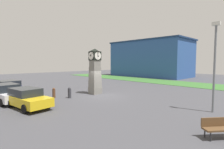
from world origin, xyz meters
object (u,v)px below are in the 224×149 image
at_px(car_near_tower, 7,93).
at_px(street_lamp_near_road, 215,61).
at_px(bollard_mid_row, 69,93).
at_px(car_navy_sedan, 9,88).
at_px(clock_tower, 95,72).
at_px(car_by_building, 27,98).
at_px(pedestrian_near_bench, 98,82).
at_px(bollard_near_tower, 54,93).
at_px(bench, 220,127).

distance_m(car_near_tower, street_lamp_near_road, 16.47).
xyz_separation_m(bollard_mid_row, car_navy_sedan, (-5.05, -4.00, 0.28)).
xyz_separation_m(clock_tower, car_by_building, (1.04, -7.31, -1.61)).
height_order(bollard_mid_row, car_navy_sedan, car_navy_sedan).
relative_size(car_navy_sedan, pedestrian_near_bench, 2.58).
height_order(car_by_building, street_lamp_near_road, street_lamp_near_road).
bearing_deg(street_lamp_near_road, car_by_building, -138.64).
height_order(car_near_tower, pedestrian_near_bench, pedestrian_near_bench).
distance_m(car_by_building, street_lamp_near_road, 13.68).
relative_size(clock_tower, bollard_mid_row, 4.72).
xyz_separation_m(car_navy_sedan, street_lamp_near_road, (16.11, 8.68, 2.75)).
distance_m(pedestrian_near_bench, street_lamp_near_road, 13.31).
relative_size(bollard_near_tower, car_by_building, 0.22).
height_order(bollard_mid_row, pedestrian_near_bench, pedestrian_near_bench).
distance_m(clock_tower, car_near_tower, 8.35).
xyz_separation_m(bollard_near_tower, bollard_mid_row, (1.10, 1.06, 0.03)).
relative_size(bollard_mid_row, car_near_tower, 0.23).
height_order(bollard_mid_row, car_near_tower, car_near_tower).
relative_size(bollard_mid_row, bench, 0.65).
bearing_deg(street_lamp_near_road, car_near_tower, -144.37).
height_order(car_by_building, pedestrian_near_bench, pedestrian_near_bench).
bearing_deg(street_lamp_near_road, bollard_mid_row, -157.08).
height_order(bollard_near_tower, pedestrian_near_bench, pedestrian_near_bench).
height_order(bollard_mid_row, street_lamp_near_road, street_lamp_near_road).
bearing_deg(pedestrian_near_bench, car_near_tower, -90.93).
relative_size(bollard_near_tower, street_lamp_near_road, 0.16).
bearing_deg(pedestrian_near_bench, clock_tower, -44.58).
bearing_deg(car_by_building, bollard_mid_row, 103.63).
bearing_deg(car_by_building, pedestrian_near_bench, 107.95).
bearing_deg(clock_tower, car_by_building, -81.86).
xyz_separation_m(bollard_mid_row, pedestrian_near_bench, (-1.98, 5.05, 0.39)).
height_order(pedestrian_near_bench, street_lamp_near_road, street_lamp_near_road).
bearing_deg(bollard_near_tower, street_lamp_near_road, 25.24).
bearing_deg(clock_tower, car_near_tower, -104.88).
distance_m(car_near_tower, bench, 15.63).
xyz_separation_m(bollard_mid_row, bench, (12.61, 0.39, 0.00)).
bearing_deg(car_by_building, car_near_tower, -169.01).
distance_m(clock_tower, bench, 13.06).
height_order(car_near_tower, bench, car_near_tower).
relative_size(bollard_mid_row, street_lamp_near_road, 0.17).
distance_m(car_navy_sedan, street_lamp_near_road, 18.50).
height_order(clock_tower, car_navy_sedan, clock_tower).
xyz_separation_m(clock_tower, pedestrian_near_bench, (-1.94, 1.92, -1.45)).
bearing_deg(bollard_near_tower, bollard_mid_row, 43.79).
bearing_deg(clock_tower, car_navy_sedan, -125.09).
xyz_separation_m(car_navy_sedan, pedestrian_near_bench, (3.07, 9.05, 0.11)).
xyz_separation_m(clock_tower, bollard_mid_row, (0.03, -3.14, -1.85)).
bearing_deg(bollard_mid_row, car_navy_sedan, -141.61).
relative_size(car_by_building, bench, 2.82).
bearing_deg(bollard_mid_row, clock_tower, 90.61).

